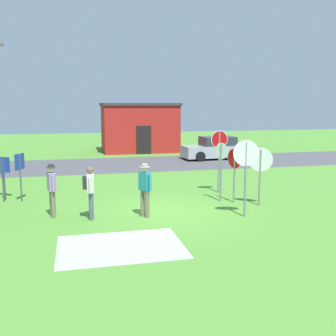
{
  "coord_description": "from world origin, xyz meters",
  "views": [
    {
      "loc": [
        -2.86,
        -12.62,
        3.58
      ],
      "look_at": [
        0.44,
        1.28,
        1.3
      ],
      "focal_mm": 42.02,
      "sensor_mm": 36.0,
      "label": 1
    }
  ],
  "objects_px": {
    "parked_car_on_street": "(215,149)",
    "info_panel_leftmost": "(20,169)",
    "person_with_sunhat": "(52,187)",
    "person_near_signs": "(90,189)",
    "person_in_dark_shirt": "(145,187)",
    "stop_sign_rear_right": "(260,166)",
    "stop_sign_low_front": "(234,166)",
    "stop_sign_tallest": "(246,164)",
    "stop_sign_nearest": "(221,163)",
    "info_panel_middle": "(2,173)",
    "stop_sign_center_cluster": "(219,151)",
    "info_panel_rightmost": "(4,170)"
  },
  "relations": [
    {
      "from": "info_panel_leftmost",
      "to": "stop_sign_low_front",
      "type": "bearing_deg",
      "value": -14.63
    },
    {
      "from": "person_with_sunhat",
      "to": "person_in_dark_shirt",
      "type": "xyz_separation_m",
      "value": [
        2.91,
        -0.67,
        0.0
      ]
    },
    {
      "from": "stop_sign_tallest",
      "to": "person_in_dark_shirt",
      "type": "distance_m",
      "value": 3.32
    },
    {
      "from": "person_near_signs",
      "to": "info_panel_rightmost",
      "type": "distance_m",
      "value": 4.86
    },
    {
      "from": "parked_car_on_street",
      "to": "stop_sign_nearest",
      "type": "height_order",
      "value": "stop_sign_nearest"
    },
    {
      "from": "stop_sign_center_cluster",
      "to": "person_in_dark_shirt",
      "type": "relative_size",
      "value": 1.48
    },
    {
      "from": "stop_sign_rear_right",
      "to": "stop_sign_low_front",
      "type": "bearing_deg",
      "value": 140.89
    },
    {
      "from": "parked_car_on_street",
      "to": "stop_sign_center_cluster",
      "type": "relative_size",
      "value": 1.7
    },
    {
      "from": "stop_sign_center_cluster",
      "to": "person_with_sunhat",
      "type": "bearing_deg",
      "value": -161.32
    },
    {
      "from": "stop_sign_tallest",
      "to": "person_near_signs",
      "type": "distance_m",
      "value": 5.01
    },
    {
      "from": "stop_sign_rear_right",
      "to": "info_panel_rightmost",
      "type": "distance_m",
      "value": 9.73
    },
    {
      "from": "stop_sign_rear_right",
      "to": "person_near_signs",
      "type": "xyz_separation_m",
      "value": [
        -6.02,
        -0.39,
        -0.46
      ]
    },
    {
      "from": "stop_sign_rear_right",
      "to": "person_in_dark_shirt",
      "type": "height_order",
      "value": "stop_sign_rear_right"
    },
    {
      "from": "stop_sign_low_front",
      "to": "info_panel_rightmost",
      "type": "height_order",
      "value": "stop_sign_low_front"
    },
    {
      "from": "stop_sign_low_front",
      "to": "stop_sign_center_cluster",
      "type": "xyz_separation_m",
      "value": [
        0.05,
        1.73,
        0.35
      ]
    },
    {
      "from": "stop_sign_nearest",
      "to": "stop_sign_tallest",
      "type": "height_order",
      "value": "stop_sign_tallest"
    },
    {
      "from": "stop_sign_rear_right",
      "to": "info_panel_middle",
      "type": "height_order",
      "value": "stop_sign_rear_right"
    },
    {
      "from": "stop_sign_low_front",
      "to": "person_with_sunhat",
      "type": "bearing_deg",
      "value": -175.87
    },
    {
      "from": "stop_sign_rear_right",
      "to": "info_panel_middle",
      "type": "xyz_separation_m",
      "value": [
        -9.09,
        2.66,
        -0.35
      ]
    },
    {
      "from": "person_near_signs",
      "to": "person_in_dark_shirt",
      "type": "height_order",
      "value": "person_in_dark_shirt"
    },
    {
      "from": "stop_sign_tallest",
      "to": "person_with_sunhat",
      "type": "relative_size",
      "value": 1.44
    },
    {
      "from": "stop_sign_low_front",
      "to": "stop_sign_center_cluster",
      "type": "distance_m",
      "value": 1.77
    },
    {
      "from": "parked_car_on_street",
      "to": "person_with_sunhat",
      "type": "relative_size",
      "value": 2.52
    },
    {
      "from": "person_with_sunhat",
      "to": "info_panel_leftmost",
      "type": "xyz_separation_m",
      "value": [
        -1.26,
        2.48,
        0.27
      ]
    },
    {
      "from": "stop_sign_nearest",
      "to": "person_with_sunhat",
      "type": "distance_m",
      "value": 6.13
    },
    {
      "from": "stop_sign_tallest",
      "to": "person_in_dark_shirt",
      "type": "relative_size",
      "value": 1.44
    },
    {
      "from": "info_panel_leftmost",
      "to": "stop_sign_tallest",
      "type": "bearing_deg",
      "value": -27.69
    },
    {
      "from": "stop_sign_tallest",
      "to": "info_panel_middle",
      "type": "height_order",
      "value": "stop_sign_tallest"
    },
    {
      "from": "person_with_sunhat",
      "to": "person_near_signs",
      "type": "height_order",
      "value": "person_with_sunhat"
    },
    {
      "from": "parked_car_on_street",
      "to": "person_in_dark_shirt",
      "type": "xyz_separation_m",
      "value": [
        -7.07,
        -12.77,
        0.3
      ]
    },
    {
      "from": "stop_sign_rear_right",
      "to": "stop_sign_tallest",
      "type": "xyz_separation_m",
      "value": [
        -1.13,
        -1.23,
        0.29
      ]
    },
    {
      "from": "parked_car_on_street",
      "to": "info_panel_leftmost",
      "type": "distance_m",
      "value": 14.8
    },
    {
      "from": "stop_sign_rear_right",
      "to": "info_panel_middle",
      "type": "bearing_deg",
      "value": 163.67
    },
    {
      "from": "parked_car_on_street",
      "to": "person_near_signs",
      "type": "distance_m",
      "value": 15.39
    },
    {
      "from": "person_with_sunhat",
      "to": "info_panel_leftmost",
      "type": "distance_m",
      "value": 2.8
    },
    {
      "from": "stop_sign_nearest",
      "to": "stop_sign_low_front",
      "type": "bearing_deg",
      "value": -37.34
    },
    {
      "from": "parked_car_on_street",
      "to": "stop_sign_tallest",
      "type": "relative_size",
      "value": 1.75
    },
    {
      "from": "stop_sign_low_front",
      "to": "person_near_signs",
      "type": "relative_size",
      "value": 1.2
    },
    {
      "from": "stop_sign_low_front",
      "to": "person_in_dark_shirt",
      "type": "height_order",
      "value": "stop_sign_low_front"
    },
    {
      "from": "stop_sign_low_front",
      "to": "info_panel_middle",
      "type": "height_order",
      "value": "stop_sign_low_front"
    },
    {
      "from": "stop_sign_low_front",
      "to": "stop_sign_nearest",
      "type": "bearing_deg",
      "value": 142.66
    },
    {
      "from": "stop_sign_rear_right",
      "to": "info_panel_leftmost",
      "type": "height_order",
      "value": "stop_sign_rear_right"
    },
    {
      "from": "parked_car_on_street",
      "to": "info_panel_leftmost",
      "type": "xyz_separation_m",
      "value": [
        -11.24,
        -9.62,
        0.56
      ]
    },
    {
      "from": "stop_sign_tallest",
      "to": "person_near_signs",
      "type": "height_order",
      "value": "stop_sign_tallest"
    },
    {
      "from": "stop_sign_rear_right",
      "to": "stop_sign_low_front",
      "type": "relative_size",
      "value": 1.03
    },
    {
      "from": "person_near_signs",
      "to": "person_in_dark_shirt",
      "type": "bearing_deg",
      "value": -4.81
    },
    {
      "from": "stop_sign_nearest",
      "to": "info_panel_leftmost",
      "type": "bearing_deg",
      "value": 166.87
    },
    {
      "from": "person_near_signs",
      "to": "info_panel_leftmost",
      "type": "relative_size",
      "value": 0.93
    },
    {
      "from": "stop_sign_tallest",
      "to": "info_panel_middle",
      "type": "distance_m",
      "value": 8.88
    },
    {
      "from": "person_in_dark_shirt",
      "to": "info_panel_leftmost",
      "type": "height_order",
      "value": "info_panel_leftmost"
    }
  ]
}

